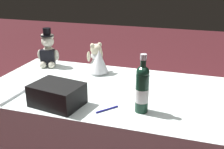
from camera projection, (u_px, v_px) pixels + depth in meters
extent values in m
cube|color=white|center=(112.00, 140.00, 1.89)|extent=(1.64, 0.87, 0.76)
ellipsoid|color=silver|center=(49.00, 56.00, 2.17)|extent=(0.13, 0.11, 0.16)
cube|color=black|center=(48.00, 57.00, 2.14)|extent=(0.12, 0.07, 0.12)
sphere|color=silver|center=(48.00, 41.00, 2.13)|extent=(0.10, 0.10, 0.10)
sphere|color=silver|center=(46.00, 43.00, 2.09)|extent=(0.04, 0.04, 0.04)
sphere|color=silver|center=(43.00, 36.00, 2.12)|extent=(0.04, 0.04, 0.04)
sphere|color=silver|center=(52.00, 36.00, 2.11)|extent=(0.04, 0.04, 0.04)
ellipsoid|color=silver|center=(40.00, 55.00, 2.16)|extent=(0.04, 0.04, 0.09)
ellipsoid|color=silver|center=(57.00, 55.00, 2.15)|extent=(0.04, 0.04, 0.09)
sphere|color=silver|center=(43.00, 65.00, 2.13)|extent=(0.05, 0.05, 0.05)
sphere|color=silver|center=(52.00, 65.00, 2.13)|extent=(0.05, 0.05, 0.05)
cylinder|color=black|center=(47.00, 35.00, 2.11)|extent=(0.10, 0.10, 0.01)
cylinder|color=black|center=(47.00, 32.00, 2.10)|extent=(0.06, 0.06, 0.05)
cone|color=white|center=(96.00, 63.00, 2.03)|extent=(0.18, 0.18, 0.14)
ellipsoid|color=white|center=(96.00, 56.00, 2.01)|extent=(0.08, 0.07, 0.06)
sphere|color=beige|center=(96.00, 49.00, 2.00)|extent=(0.08, 0.08, 0.08)
sphere|color=beige|center=(94.00, 49.00, 2.03)|extent=(0.04, 0.04, 0.04)
sphere|color=beige|center=(100.00, 45.00, 2.00)|extent=(0.03, 0.03, 0.03)
sphere|color=beige|center=(92.00, 45.00, 1.97)|extent=(0.03, 0.03, 0.03)
ellipsoid|color=beige|center=(101.00, 55.00, 2.06)|extent=(0.03, 0.03, 0.08)
ellipsoid|color=beige|center=(89.00, 56.00, 2.01)|extent=(0.03, 0.03, 0.08)
cone|color=white|center=(99.00, 61.00, 1.98)|extent=(0.20, 0.20, 0.17)
cylinder|color=#123122|center=(142.00, 93.00, 1.45)|extent=(0.07, 0.07, 0.21)
sphere|color=#123122|center=(143.00, 72.00, 1.40)|extent=(0.07, 0.07, 0.07)
cylinder|color=#123122|center=(143.00, 63.00, 1.39)|extent=(0.03, 0.03, 0.08)
cylinder|color=silver|center=(143.00, 57.00, 1.37)|extent=(0.03, 0.03, 0.03)
cylinder|color=silver|center=(142.00, 95.00, 1.45)|extent=(0.07, 0.07, 0.07)
cylinder|color=navy|center=(107.00, 109.00, 1.49)|extent=(0.10, 0.11, 0.01)
cone|color=silver|center=(118.00, 106.00, 1.52)|extent=(0.02, 0.02, 0.01)
cube|color=black|center=(57.00, 95.00, 1.53)|extent=(0.30, 0.25, 0.12)
cube|color=#B7B7BF|center=(51.00, 102.00, 1.44)|extent=(0.03, 0.01, 0.03)
cube|color=white|center=(4.00, 93.00, 1.68)|extent=(0.21, 0.29, 0.02)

